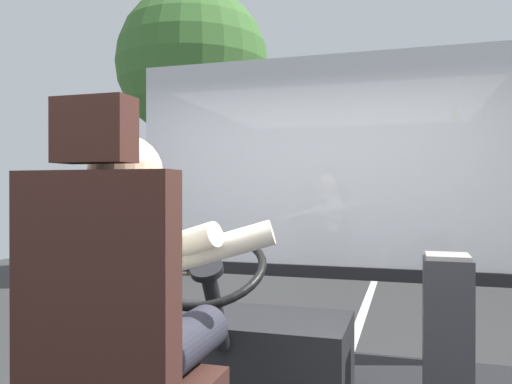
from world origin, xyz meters
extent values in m
cube|color=#303030|center=(0.00, 8.80, -0.03)|extent=(18.00, 44.00, 0.05)
cube|color=silver|center=(0.00, 8.80, 0.00)|extent=(0.12, 39.60, 0.00)
cube|color=#381E19|center=(-0.23, -0.53, 1.45)|extent=(0.48, 0.10, 0.66)
cube|color=#381E19|center=(-0.23, -0.53, 1.89)|extent=(0.22, 0.10, 0.18)
cylinder|color=#282833|center=(-0.14, -0.19, 1.21)|extent=(0.17, 0.50, 0.17)
cylinder|color=#282833|center=(-0.32, -0.19, 1.21)|extent=(0.17, 0.50, 0.17)
cylinder|color=silver|center=(-0.23, -0.37, 1.40)|extent=(0.31, 0.31, 0.56)
cube|color=#70934C|center=(-0.23, -0.21, 1.47)|extent=(0.06, 0.01, 0.35)
sphere|color=beige|center=(-0.23, -0.37, 1.78)|extent=(0.23, 0.23, 0.23)
cylinder|color=silver|center=(-0.15, -0.08, 1.49)|extent=(0.62, 0.22, 0.26)
cylinder|color=silver|center=(-0.31, -0.08, 1.49)|extent=(0.62, 0.22, 0.26)
cube|color=black|center=(-0.23, 0.77, 0.87)|extent=(1.10, 0.56, 0.40)
cylinder|color=black|center=(-0.23, 0.39, 1.19)|extent=(0.07, 0.27, 0.42)
torus|color=black|center=(-0.23, 0.29, 1.38)|extent=(0.52, 0.48, 0.27)
cylinder|color=black|center=(-0.23, 0.29, 1.38)|extent=(0.14, 0.14, 0.09)
cube|color=#333338|center=(0.78, 0.84, 1.04)|extent=(0.22, 0.24, 0.73)
cube|color=#9E9993|center=(0.78, 0.84, 1.41)|extent=(0.20, 0.22, 0.02)
cube|color=silver|center=(0.00, 1.62, 1.92)|extent=(2.50, 0.01, 1.40)
cube|color=black|center=(0.00, 1.62, 1.18)|extent=(2.50, 0.08, 0.08)
cylinder|color=#4C3828|center=(-3.58, 7.77, 1.64)|extent=(0.25, 0.25, 3.27)
sphere|color=#3B6A2D|center=(-3.58, 7.77, 4.26)|extent=(3.06, 3.06, 3.06)
cylinder|color=black|center=(3.02, 12.10, 0.23)|extent=(0.14, 0.46, 0.46)
cylinder|color=black|center=(3.14, 17.58, 0.24)|extent=(0.14, 0.49, 0.49)
cylinder|color=black|center=(3.14, 14.98, 0.24)|extent=(0.14, 0.49, 0.49)
cube|color=#195633|center=(3.74, 20.69, 0.52)|extent=(1.86, 3.98, 0.57)
cube|color=#282D33|center=(3.74, 20.45, 1.02)|extent=(1.52, 2.19, 0.43)
cylinder|color=black|center=(4.62, 21.92, 0.23)|extent=(0.14, 0.47, 0.47)
cylinder|color=black|center=(2.86, 21.92, 0.23)|extent=(0.14, 0.47, 0.47)
cylinder|color=black|center=(2.86, 19.45, 0.23)|extent=(0.14, 0.47, 0.47)
camera|label=1|loc=(0.59, -1.74, 1.73)|focal=35.68mm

